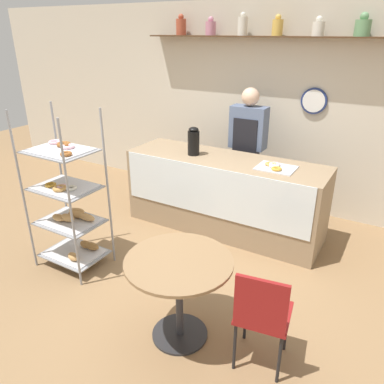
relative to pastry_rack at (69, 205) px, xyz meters
name	(u,v)px	position (x,y,z in m)	size (l,w,h in m)	color
ground_plane	(171,276)	(1.03, 0.31, -0.70)	(14.00, 14.00, 0.00)	olive
back_wall	(261,107)	(1.03, 2.58, 0.68)	(10.00, 0.30, 2.70)	beige
display_counter	(224,194)	(1.03, 1.51, -0.23)	(2.42, 0.73, 0.93)	#937A5B
pastry_rack	(69,205)	(0.00, 0.00, 0.00)	(0.69, 0.52, 1.67)	gray
person_worker	(247,147)	(1.06, 2.11, 0.22)	(0.46, 0.23, 1.68)	#282833
cafe_table	(179,279)	(1.53, -0.33, -0.14)	(0.84, 0.84, 0.73)	#262628
cafe_chair	(262,312)	(2.20, -0.31, -0.18)	(0.43, 0.43, 0.86)	black
coffee_carafe	(194,141)	(0.62, 1.45, 0.40)	(0.14, 0.14, 0.34)	black
donut_tray_counter	(274,166)	(1.64, 1.49, 0.25)	(0.42, 0.34, 0.04)	silver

